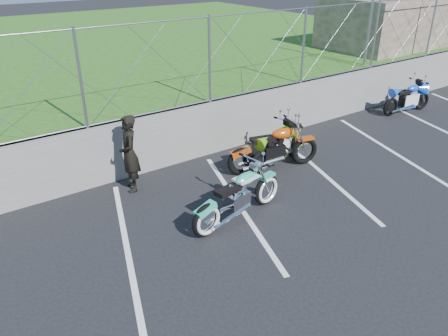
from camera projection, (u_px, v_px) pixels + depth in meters
ground at (272, 229)px, 7.94m from camera, size 90.00×90.00×0.00m
retaining_wall at (175, 136)px, 10.21m from camera, size 30.00×0.22×1.30m
grass_field at (51, 60)px, 17.52m from camera, size 30.00×20.00×1.30m
stone_building at (389, 21)px, 16.45m from camera, size 5.00×3.00×1.80m
chain_link_fence at (171, 66)px, 9.48m from camera, size 28.00×0.03×2.00m
sign_pole at (371, 16)px, 13.30m from camera, size 0.08×0.08×3.00m
parking_lines at (284, 188)px, 9.29m from camera, size 18.29×4.31×0.01m
cruiser_turquoise at (239, 198)px, 8.06m from camera, size 2.21×0.70×1.10m
naked_orange at (275, 150)px, 9.93m from camera, size 2.23×0.83×1.13m
sportbike_green at (278, 147)px, 10.17m from camera, size 1.93×0.71×1.01m
sportbike_blue at (408, 99)px, 13.56m from camera, size 1.90×0.68×0.99m
person_standing at (129, 154)px, 8.92m from camera, size 0.54×0.68×1.63m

